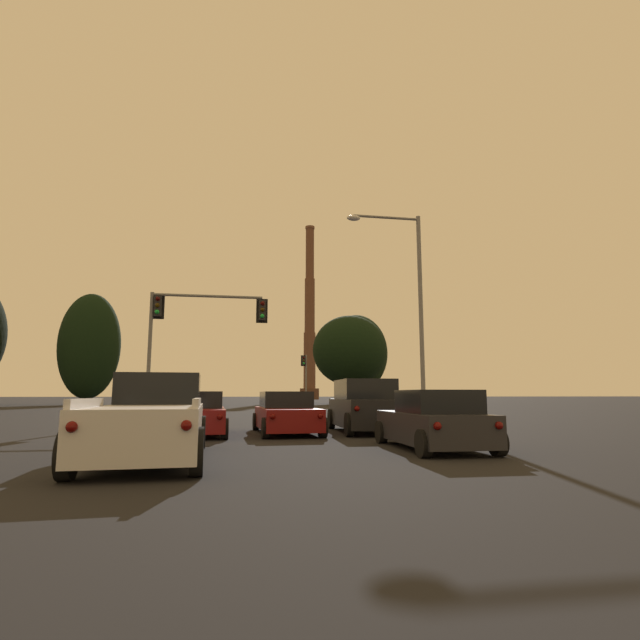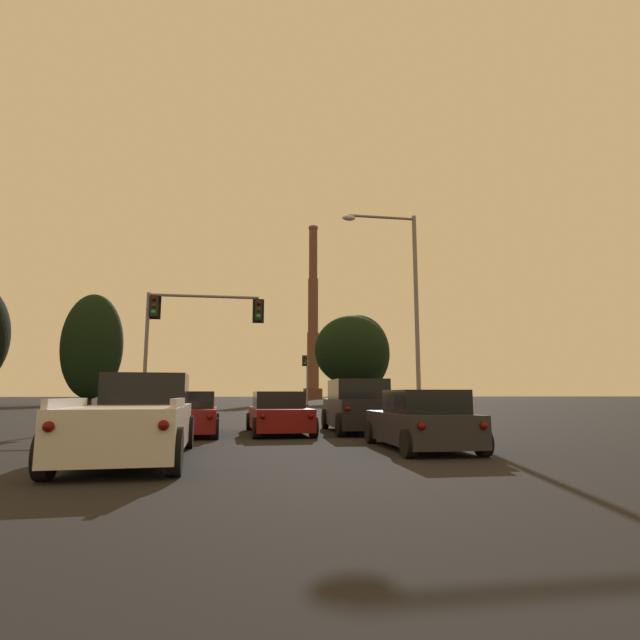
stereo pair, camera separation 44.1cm
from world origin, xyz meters
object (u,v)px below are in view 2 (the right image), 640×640
object	(u,v)px
suv_right_lane_front	(358,407)
traffic_light_overhead_left	(187,323)
sedan_left_lane_front	(189,414)
smokestack	(313,329)
sedan_center_lane_front	(278,414)
street_lamp	(405,294)
pickup_truck_left_lane_second	(137,420)
traffic_light_far_right	(306,372)
hatchback_right_lane_second	(421,422)

from	to	relation	value
suv_right_lane_front	traffic_light_overhead_left	xyz separation A→B (m)	(-6.81, 7.44, 3.92)
sedan_left_lane_front	smokestack	xyz separation A→B (m)	(21.89, 117.77, 18.44)
sedan_center_lane_front	street_lamp	distance (m)	9.16
pickup_truck_left_lane_second	traffic_light_overhead_left	size ratio (longest dim) A/B	0.89
suv_right_lane_front	traffic_light_far_right	distance (m)	39.63
sedan_center_lane_front	traffic_light_overhead_left	world-z (taller)	traffic_light_overhead_left
suv_right_lane_front	sedan_center_lane_front	size ratio (longest dim) A/B	1.05
pickup_truck_left_lane_second	traffic_light_far_right	bearing A→B (deg)	75.35
pickup_truck_left_lane_second	sedan_left_lane_front	bearing A→B (deg)	82.87
smokestack	traffic_light_overhead_left	bearing A→B (deg)	-101.73
traffic_light_overhead_left	street_lamp	world-z (taller)	street_lamp
traffic_light_far_right	street_lamp	size ratio (longest dim) A/B	0.60
hatchback_right_lane_second	sedan_center_lane_front	bearing A→B (deg)	119.49
traffic_light_far_right	smokestack	distance (m)	80.63
sedan_left_lane_front	street_lamp	size ratio (longest dim) A/B	0.49
suv_right_lane_front	traffic_light_overhead_left	world-z (taller)	traffic_light_overhead_left
sedan_left_lane_front	traffic_light_overhead_left	size ratio (longest dim) A/B	0.76
sedan_center_lane_front	street_lamp	world-z (taller)	street_lamp
hatchback_right_lane_second	traffic_light_far_right	size ratio (longest dim) A/B	0.71
suv_right_lane_front	sedan_center_lane_front	distance (m)	2.87
sedan_center_lane_front	sedan_left_lane_front	bearing A→B (deg)	179.36
street_lamp	sedan_left_lane_front	bearing A→B (deg)	-154.76
sedan_center_lane_front	street_lamp	size ratio (longest dim) A/B	0.49
sedan_center_lane_front	hatchback_right_lane_second	size ratio (longest dim) A/B	1.15
pickup_truck_left_lane_second	street_lamp	distance (m)	15.20
sedan_center_lane_front	pickup_truck_left_lane_second	bearing A→B (deg)	-120.74
traffic_light_far_right	street_lamp	distance (m)	35.34
hatchback_right_lane_second	street_lamp	distance (m)	11.61
smokestack	sedan_center_lane_front	bearing A→B (deg)	-99.12
suv_right_lane_front	sedan_center_lane_front	world-z (taller)	suv_right_lane_front
street_lamp	smokestack	size ratio (longest dim) A/B	0.20
suv_right_lane_front	hatchback_right_lane_second	world-z (taller)	suv_right_lane_front
pickup_truck_left_lane_second	sedan_center_lane_front	bearing A→B (deg)	58.43
pickup_truck_left_lane_second	suv_right_lane_front	bearing A→B (deg)	42.99
pickup_truck_left_lane_second	sedan_left_lane_front	size ratio (longest dim) A/B	1.17
smokestack	suv_right_lane_front	bearing A→B (deg)	-97.77
suv_right_lane_front	hatchback_right_lane_second	size ratio (longest dim) A/B	1.21
sedan_center_lane_front	hatchback_right_lane_second	bearing A→B (deg)	-63.16
traffic_light_overhead_left	traffic_light_far_right	bearing A→B (deg)	72.10
sedan_left_lane_front	hatchback_right_lane_second	world-z (taller)	hatchback_right_lane_second
hatchback_right_lane_second	traffic_light_overhead_left	xyz separation A→B (m)	(-7.00, 13.22, 4.16)
smokestack	hatchback_right_lane_second	bearing A→B (deg)	-97.33
suv_right_lane_front	smokestack	xyz separation A→B (m)	(16.04, 117.54, 18.21)
suv_right_lane_front	hatchback_right_lane_second	distance (m)	5.78
hatchback_right_lane_second	smokestack	xyz separation A→B (m)	(15.86, 123.31, 18.45)
pickup_truck_left_lane_second	smokestack	size ratio (longest dim) A/B	0.11
sedan_left_lane_front	smokestack	bearing A→B (deg)	77.49
street_lamp	traffic_light_overhead_left	bearing A→B (deg)	161.68
pickup_truck_left_lane_second	hatchback_right_lane_second	xyz separation A→B (m)	(6.53, 0.69, -0.14)
street_lamp	pickup_truck_left_lane_second	bearing A→B (deg)	-132.50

